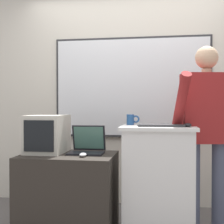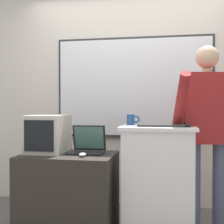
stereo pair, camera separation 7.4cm
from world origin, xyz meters
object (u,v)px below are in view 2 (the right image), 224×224
Objects in this scene: laptop at (88,145)px; coffee_mug at (131,120)px; side_desk at (69,194)px; person_presenter at (207,125)px; lectern_podium at (158,182)px; crt_monitor at (48,134)px; computer_mouse_by_laptop at (83,155)px; computer_mouse_by_keyboard at (188,125)px; wireless_keyboard at (161,126)px.

coffee_mug reaches higher than laptop.
side_desk is 1.40m from person_presenter.
coffee_mug reaches higher than lectern_podium.
crt_monitor reaches higher than lectern_podium.
computer_mouse_by_laptop is (0.01, -0.21, -0.06)m from laptop.
side_desk is 0.90m from coffee_mug.
computer_mouse_by_laptop is 0.58m from coffee_mug.
coffee_mug is (-0.51, 0.21, 0.03)m from computer_mouse_by_keyboard.
lectern_podium is 3.10× the size of laptop.
side_desk is 2.64× the size of laptop.
coffee_mug is at bearing 13.34° from laptop.
computer_mouse_by_laptop is (-1.07, -0.30, -0.25)m from person_presenter.
lectern_podium is 8.17× the size of coffee_mug.
person_presenter is 5.35× the size of laptop.
person_presenter reaches higher than computer_mouse_by_keyboard.
person_presenter is 1.14m from computer_mouse_by_laptop.
computer_mouse_by_keyboard reaches higher than wireless_keyboard.
coffee_mug reaches higher than side_desk.
computer_mouse_by_laptop is at bearing -141.47° from coffee_mug.
computer_mouse_by_laptop is at bearing -86.91° from laptop.
coffee_mug is at bearing 18.68° from side_desk.
computer_mouse_by_laptop is 0.23× the size of crt_monitor.
person_presenter is at bearing -0.83° from coffee_mug.
computer_mouse_by_laptop is at bearing -36.00° from side_desk.
lectern_podium is 2.49× the size of wireless_keyboard.
side_desk is 0.49× the size of person_presenter.
laptop is 0.47m from coffee_mug.
side_desk is 2.11× the size of wireless_keyboard.
lectern_podium is 0.58× the size of person_presenter.
crt_monitor is at bearing -175.99° from laptop.
lectern_podium is 0.82m from side_desk.
computer_mouse_by_keyboard is 0.82× the size of coffee_mug.
side_desk is 1.05m from wireless_keyboard.
computer_mouse_by_keyboard is 0.23× the size of crt_monitor.
lectern_podium is 1.12m from crt_monitor.
wireless_keyboard is 1.07m from crt_monitor.
laptop is 3.21× the size of computer_mouse_by_laptop.
crt_monitor is at bearing 174.00° from person_presenter.
person_presenter is at bearing 15.58° from computer_mouse_by_laptop.
laptop is (-1.09, -0.08, -0.19)m from person_presenter.
person_presenter is 0.69m from coffee_mug.
person_presenter is (1.24, 0.18, 0.63)m from side_desk.
person_presenter reaches higher than computer_mouse_by_laptop.
coffee_mug is at bearing 157.38° from computer_mouse_by_keyboard.
side_desk is 1.97× the size of crt_monitor.
crt_monitor is at bearing 163.60° from side_desk.
lectern_podium reaches higher than laptop.
computer_mouse_by_keyboard is 1.29m from crt_monitor.
coffee_mug is (-0.68, 0.01, 0.05)m from person_presenter.
laptop is 0.94m from computer_mouse_by_keyboard.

